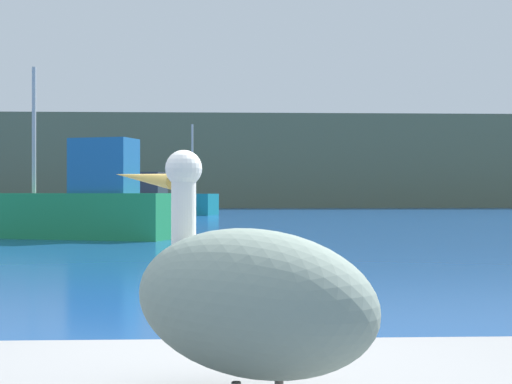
{
  "coord_description": "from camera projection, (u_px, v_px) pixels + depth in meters",
  "views": [
    {
      "loc": [
        0.13,
        -3.28,
        1.33
      ],
      "look_at": [
        0.93,
        15.92,
        1.34
      ],
      "focal_mm": 51.78,
      "sensor_mm": 36.0,
      "label": 1
    }
  ],
  "objects": [
    {
      "name": "fishing_boat_teal",
      "position": [
        159.0,
        200.0,
        44.02
      ],
      "size": [
        6.87,
        3.96,
        5.34
      ],
      "rotation": [
        0.0,
        0.0,
        -0.35
      ],
      "color": "teal",
      "rests_on": "ground"
    },
    {
      "name": "pelican",
      "position": [
        246.0,
        298.0,
        2.41
      ],
      "size": [
        1.07,
        1.23,
        0.86
      ],
      "rotation": [
        0.0,
        0.0,
        2.25
      ],
      "color": "gray",
      "rests_on": "pier_dock"
    },
    {
      "name": "fishing_boat_green",
      "position": [
        87.0,
        204.0,
        21.19
      ],
      "size": [
        5.4,
        2.97,
        5.02
      ],
      "rotation": [
        0.0,
        0.0,
        2.83
      ],
      "color": "#1E8C4C",
      "rests_on": "ground"
    },
    {
      "name": "hillside_backdrop",
      "position": [
        224.0,
        164.0,
        70.08
      ],
      "size": [
        140.0,
        16.23,
        8.05
      ],
      "primitive_type": "cube",
      "color": "#5B664C",
      "rests_on": "ground"
    }
  ]
}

